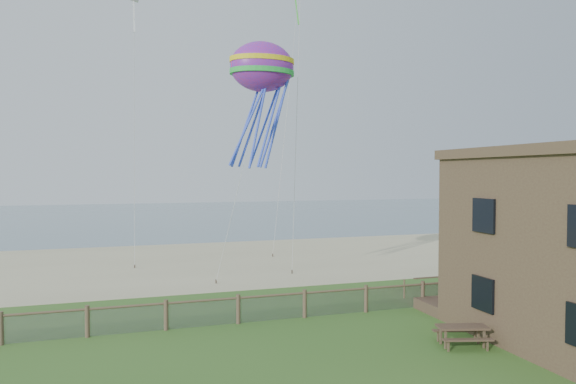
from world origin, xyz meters
name	(u,v)px	position (x,y,z in m)	size (l,w,h in m)	color
ground	(365,366)	(0.00, 0.00, 0.00)	(160.00, 160.00, 0.00)	#346322
sand_beach	(232,260)	(0.00, 22.00, 0.00)	(72.00, 20.00, 0.02)	tan
ocean	(176,215)	(0.00, 66.00, 0.00)	(160.00, 68.00, 0.02)	slate
chainlink_fence	(305,305)	(0.00, 6.00, 0.55)	(36.20, 0.20, 1.25)	#493C29
motel_deck	(555,296)	(13.00, 5.00, 0.25)	(15.00, 2.00, 0.50)	brown
picnic_table	(462,336)	(4.29, 0.67, 0.39)	(1.83, 1.39, 0.77)	brown
octopus_kite	(262,102)	(-0.55, 11.23, 10.20)	(3.50, 2.47, 7.20)	#E3234B
kite_white	(134,2)	(-6.91, 16.81, 16.59)	(1.16, 0.70, 2.44)	silver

